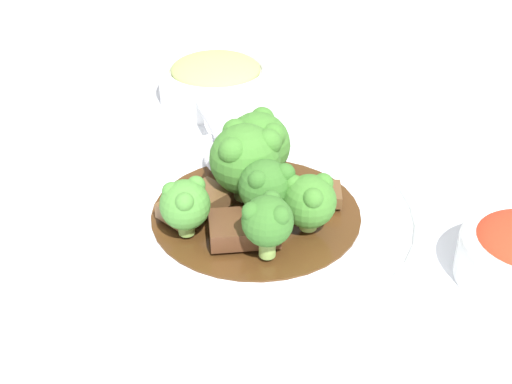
# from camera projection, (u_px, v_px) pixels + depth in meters

# --- Properties ---
(ground_plane) EXTENTS (4.00, 4.00, 0.00)m
(ground_plane) POSITION_uv_depth(u_px,v_px,m) (256.00, 229.00, 0.54)
(ground_plane) COLOR silver
(main_plate) EXTENTS (0.25, 0.25, 0.02)m
(main_plate) POSITION_uv_depth(u_px,v_px,m) (256.00, 218.00, 0.54)
(main_plate) COLOR white
(main_plate) RESTS_ON ground_plane
(beef_strip_0) EXTENTS (0.05, 0.06, 0.01)m
(beef_strip_0) POSITION_uv_depth(u_px,v_px,m) (195.00, 204.00, 0.53)
(beef_strip_0) COLOR brown
(beef_strip_0) RESTS_ON main_plate
(beef_strip_1) EXTENTS (0.05, 0.06, 0.01)m
(beef_strip_1) POSITION_uv_depth(u_px,v_px,m) (244.00, 228.00, 0.50)
(beef_strip_1) COLOR #56331E
(beef_strip_1) RESTS_ON main_plate
(beef_strip_2) EXTENTS (0.06, 0.08, 0.01)m
(beef_strip_2) POSITION_uv_depth(u_px,v_px,m) (295.00, 195.00, 0.54)
(beef_strip_2) COLOR brown
(beef_strip_2) RESTS_ON main_plate
(broccoli_floret_0) EXTENTS (0.05, 0.05, 0.06)m
(broccoli_floret_0) POSITION_uv_depth(u_px,v_px,m) (246.00, 157.00, 0.53)
(broccoli_floret_0) COLOR #8EB756
(broccoli_floret_0) RESTS_ON main_plate
(broccoli_floret_1) EXTENTS (0.04, 0.04, 0.04)m
(broccoli_floret_1) POSITION_uv_depth(u_px,v_px,m) (309.00, 200.00, 0.50)
(broccoli_floret_1) COLOR #8EB756
(broccoli_floret_1) RESTS_ON main_plate
(broccoli_floret_2) EXTENTS (0.05, 0.05, 0.05)m
(broccoli_floret_2) POSITION_uv_depth(u_px,v_px,m) (257.00, 143.00, 0.56)
(broccoli_floret_2) COLOR #8EB756
(broccoli_floret_2) RESTS_ON main_plate
(broccoli_floret_3) EXTENTS (0.04, 0.04, 0.05)m
(broccoli_floret_3) POSITION_uv_depth(u_px,v_px,m) (268.00, 185.00, 0.51)
(broccoli_floret_3) COLOR #7FA84C
(broccoli_floret_3) RESTS_ON main_plate
(broccoli_floret_4) EXTENTS (0.04, 0.04, 0.04)m
(broccoli_floret_4) POSITION_uv_depth(u_px,v_px,m) (185.00, 204.00, 0.49)
(broccoli_floret_4) COLOR #7FA84C
(broccoli_floret_4) RESTS_ON main_plate
(broccoli_floret_5) EXTENTS (0.04, 0.04, 0.05)m
(broccoli_floret_5) POSITION_uv_depth(u_px,v_px,m) (268.00, 220.00, 0.47)
(broccoli_floret_5) COLOR #8EB756
(broccoli_floret_5) RESTS_ON main_plate
(serving_spoon) EXTENTS (0.22, 0.06, 0.01)m
(serving_spoon) POSITION_uv_depth(u_px,v_px,m) (227.00, 150.00, 0.59)
(serving_spoon) COLOR #B7B7BC
(serving_spoon) RESTS_ON main_plate
(side_bowl_appetizer) EXTENTS (0.12, 0.12, 0.04)m
(side_bowl_appetizer) POSITION_uv_depth(u_px,v_px,m) (216.00, 79.00, 0.72)
(side_bowl_appetizer) COLOR white
(side_bowl_appetizer) RESTS_ON ground_plane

